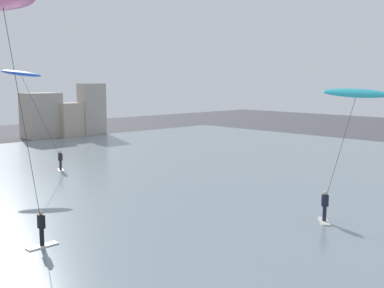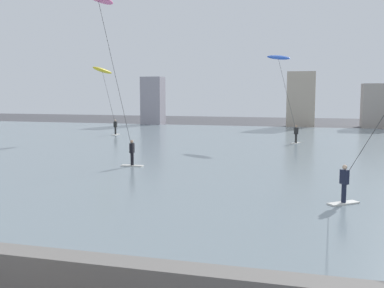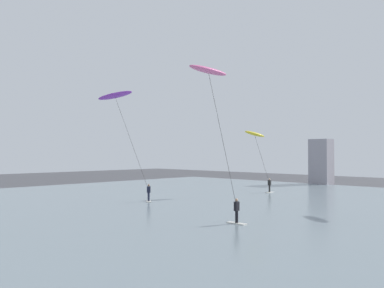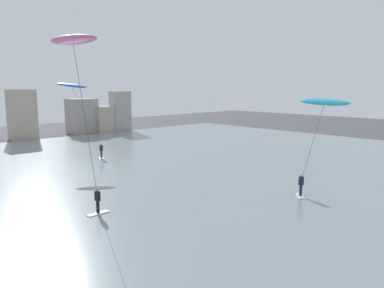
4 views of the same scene
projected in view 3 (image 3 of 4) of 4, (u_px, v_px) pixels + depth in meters
The scene contains 4 objects.
water_bay at pixel (352, 215), 29.85m from camera, with size 84.00×52.00×0.10m, color gray.
kitesurfer_purple at pixel (119, 105), 36.16m from camera, with size 3.06×5.41×10.46m.
kitesurfer_pink at pixel (210, 80), 26.53m from camera, with size 3.15×4.02×10.44m.
kitesurfer_yellow at pixel (257, 140), 44.39m from camera, with size 1.51×5.38×7.22m.
Camera 3 is at (12.25, 0.62, 4.72)m, focal length 37.10 mm.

